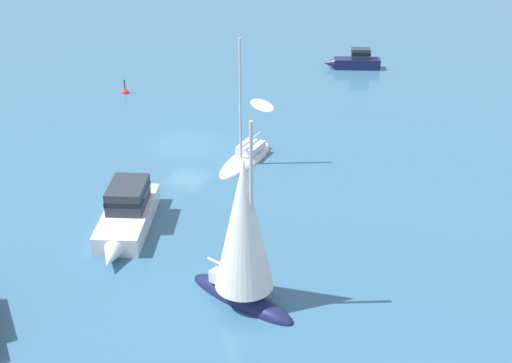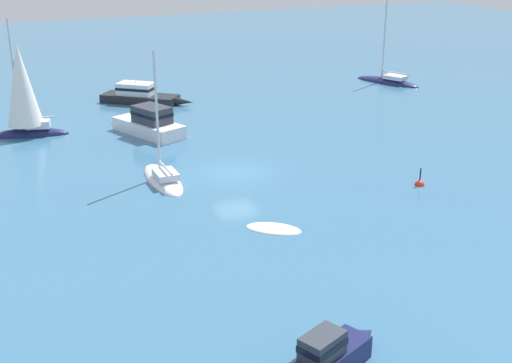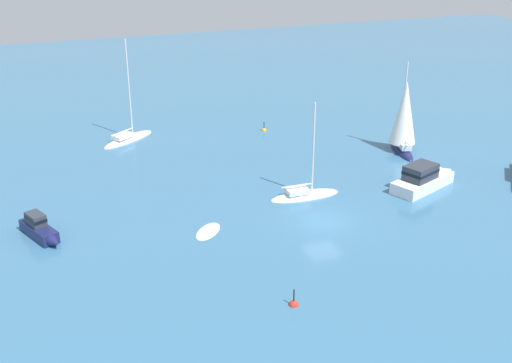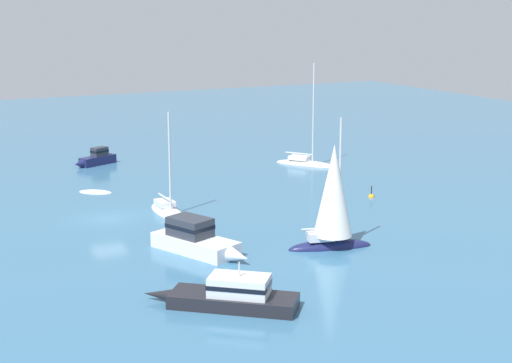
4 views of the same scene
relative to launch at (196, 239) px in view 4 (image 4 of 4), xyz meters
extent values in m
plane|color=teal|center=(10.44, 2.72, -0.85)|extent=(160.00, 160.00, 0.00)
cube|color=white|center=(0.08, 0.03, -0.36)|extent=(6.41, 4.37, 0.97)
cone|color=white|center=(-3.34, -1.37, -0.36)|extent=(1.76, 1.47, 0.97)
cube|color=#2D333D|center=(0.51, 0.21, 0.73)|extent=(3.18, 2.70, 1.21)
cube|color=black|center=(0.51, 0.21, 0.79)|extent=(3.23, 2.75, 0.24)
ellipsoid|color=#191E4C|center=(-3.10, -8.09, -0.85)|extent=(2.68, 5.75, 1.09)
cube|color=silver|center=(-2.94, -7.44, -0.02)|extent=(1.32, 1.86, 0.55)
cylinder|color=silver|center=(-3.24, -8.63, 3.68)|extent=(0.15, 0.15, 7.96)
cylinder|color=silver|center=(-2.93, -7.41, 0.50)|extent=(0.74, 2.47, 0.12)
cone|color=white|center=(-3.14, -8.24, 2.99)|extent=(3.06, 3.06, 5.97)
ellipsoid|color=silver|center=(20.90, -20.48, -0.85)|extent=(6.28, 5.19, 0.90)
cube|color=white|center=(21.53, -20.02, -0.21)|extent=(2.28, 2.11, 0.38)
cylinder|color=silver|center=(20.37, -20.86, 4.38)|extent=(0.15, 0.15, 9.55)
cylinder|color=silver|center=(21.56, -20.00, 0.23)|extent=(2.45, 1.81, 0.12)
ellipsoid|color=white|center=(18.96, 1.29, -0.85)|extent=(2.94, 3.11, 0.34)
cube|color=black|center=(-9.51, 1.89, -0.49)|extent=(5.96, 6.55, 0.72)
cone|color=black|center=(-6.89, 5.07, -0.49)|extent=(1.61, 1.74, 0.72)
cube|color=silver|center=(-9.72, 1.64, 0.38)|extent=(3.33, 3.51, 1.02)
cube|color=black|center=(-9.72, 1.64, 0.43)|extent=(3.39, 3.56, 0.24)
cylinder|color=silver|center=(-9.72, 1.64, 1.28)|extent=(0.08, 0.08, 0.77)
ellipsoid|color=white|center=(9.91, -1.82, -0.85)|extent=(5.90, 1.82, 0.82)
cube|color=silver|center=(10.61, -1.83, -0.24)|extent=(1.78, 1.25, 0.40)
cylinder|color=silver|center=(9.32, -1.82, 3.25)|extent=(0.16, 0.16, 7.37)
cylinder|color=silver|center=(10.64, -1.83, 0.21)|extent=(2.65, 0.15, 0.12)
cube|color=#191E4C|center=(30.34, -2.13, -0.42)|extent=(2.59, 3.94, 0.85)
cone|color=#191E4C|center=(29.42, -0.01, -0.42)|extent=(1.16, 1.21, 0.85)
cube|color=#2D333D|center=(30.44, -2.37, 0.44)|extent=(1.48, 1.79, 0.86)
cube|color=black|center=(30.44, -2.37, 0.48)|extent=(1.54, 1.84, 0.24)
sphere|color=orange|center=(7.03, -18.48, -0.85)|extent=(0.52, 0.52, 0.52)
cylinder|color=black|center=(7.03, -18.48, -0.25)|extent=(0.08, 0.08, 0.67)
camera|label=1|loc=(-26.23, -19.85, 17.91)|focal=50.97mm
camera|label=2|loc=(46.75, -12.03, 13.40)|focal=46.98mm
camera|label=3|loc=(29.71, 40.07, 20.32)|focal=44.16mm
camera|label=4|loc=(-44.17, 18.18, 14.55)|focal=54.80mm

